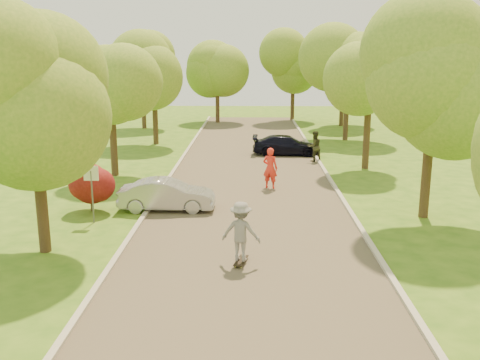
# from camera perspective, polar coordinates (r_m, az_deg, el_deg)

# --- Properties ---
(ground) EXTENTS (100.00, 100.00, 0.00)m
(ground) POSITION_cam_1_polar(r_m,az_deg,el_deg) (16.27, 0.80, -9.03)
(ground) COLOR #336418
(ground) RESTS_ON ground
(road) EXTENTS (8.00, 60.00, 0.01)m
(road) POSITION_cam_1_polar(r_m,az_deg,el_deg) (23.86, 0.95, -1.69)
(road) COLOR #4C4438
(road) RESTS_ON ground
(curb_left) EXTENTS (0.18, 60.00, 0.12)m
(curb_left) POSITION_cam_1_polar(r_m,az_deg,el_deg) (24.20, -8.69, -1.49)
(curb_left) COLOR #B2AD9E
(curb_left) RESTS_ON ground
(curb_right) EXTENTS (0.18, 60.00, 0.12)m
(curb_right) POSITION_cam_1_polar(r_m,az_deg,el_deg) (24.17, 10.60, -1.58)
(curb_right) COLOR #B2AD9E
(curb_right) RESTS_ON ground
(street_sign) EXTENTS (0.55, 0.06, 2.17)m
(street_sign) POSITION_cam_1_polar(r_m,az_deg,el_deg) (20.46, -15.56, -0.22)
(street_sign) COLOR #59595E
(street_sign) RESTS_ON ground
(red_shrub) EXTENTS (1.70, 1.70, 1.95)m
(red_shrub) POSITION_cam_1_polar(r_m,az_deg,el_deg) (22.11, -15.63, -0.48)
(red_shrub) COLOR #382619
(red_shrub) RESTS_ON ground
(tree_l_mida) EXTENTS (4.71, 4.60, 7.39)m
(tree_l_mida) POSITION_cam_1_polar(r_m,az_deg,el_deg) (17.30, -20.74, 9.12)
(tree_l_mida) COLOR #382619
(tree_l_mida) RESTS_ON ground
(tree_l_midb) EXTENTS (4.30, 4.20, 6.62)m
(tree_l_midb) POSITION_cam_1_polar(r_m,az_deg,el_deg) (27.96, -13.29, 9.70)
(tree_l_midb) COLOR #382619
(tree_l_midb) RESTS_ON ground
(tree_l_far) EXTENTS (4.92, 4.80, 7.79)m
(tree_l_far) POSITION_cam_1_polar(r_m,az_deg,el_deg) (37.61, -8.91, 12.08)
(tree_l_far) COLOR #382619
(tree_l_far) RESTS_ON ground
(tree_r_mida) EXTENTS (5.13, 5.00, 7.95)m
(tree_r_mida) POSITION_cam_1_polar(r_m,az_deg,el_deg) (21.22, 20.65, 10.74)
(tree_r_mida) COLOR #382619
(tree_r_mida) RESTS_ON ground
(tree_r_midb) EXTENTS (4.51, 4.40, 7.01)m
(tree_r_midb) POSITION_cam_1_polar(r_m,az_deg,el_deg) (29.79, 14.05, 10.43)
(tree_r_midb) COLOR #382619
(tree_r_midb) RESTS_ON ground
(tree_r_far) EXTENTS (5.33, 5.20, 8.34)m
(tree_r_far) POSITION_cam_1_polar(r_m,az_deg,el_deg) (39.69, 11.86, 12.55)
(tree_r_far) COLOR #382619
(tree_r_far) RESTS_ON ground
(tree_bg_a) EXTENTS (5.12, 5.00, 7.72)m
(tree_bg_a) POSITION_cam_1_polar(r_m,az_deg,el_deg) (45.92, -10.16, 12.04)
(tree_bg_a) COLOR #382619
(tree_bg_a) RESTS_ON ground
(tree_bg_b) EXTENTS (5.12, 5.00, 7.95)m
(tree_bg_b) POSITION_cam_1_polar(r_m,az_deg,el_deg) (47.75, 11.27, 12.31)
(tree_bg_b) COLOR #382619
(tree_bg_b) RESTS_ON ground
(tree_bg_c) EXTENTS (4.92, 4.80, 7.33)m
(tree_bg_c) POSITION_cam_1_polar(r_m,az_deg,el_deg) (49.14, -2.20, 11.97)
(tree_bg_c) COLOR #382619
(tree_bg_c) RESTS_ON ground
(tree_bg_d) EXTENTS (5.12, 5.00, 7.72)m
(tree_bg_d) POSITION_cam_1_polar(r_m,az_deg,el_deg) (51.22, 5.97, 12.29)
(tree_bg_d) COLOR #382619
(tree_bg_d) RESTS_ON ground
(silver_sedan) EXTENTS (3.85, 1.35, 1.27)m
(silver_sedan) POSITION_cam_1_polar(r_m,az_deg,el_deg) (21.77, -7.80, -1.58)
(silver_sedan) COLOR #A3A2A7
(silver_sedan) RESTS_ON ground
(dark_sedan) EXTENTS (4.28, 1.86, 1.23)m
(dark_sedan) POSITION_cam_1_polar(r_m,az_deg,el_deg) (33.55, 4.97, 3.72)
(dark_sedan) COLOR black
(dark_sedan) RESTS_ON ground
(longboard) EXTENTS (0.46, 0.97, 0.11)m
(longboard) POSITION_cam_1_polar(r_m,az_deg,el_deg) (16.29, 0.10, -8.61)
(longboard) COLOR black
(longboard) RESTS_ON ground
(skateboarder) EXTENTS (1.30, 0.93, 1.82)m
(skateboarder) POSITION_cam_1_polar(r_m,az_deg,el_deg) (15.97, 0.10, -5.51)
(skateboarder) COLOR gray
(skateboarder) RESTS_ON longboard
(person_striped) EXTENTS (0.83, 0.69, 1.94)m
(person_striped) POSITION_cam_1_polar(r_m,az_deg,el_deg) (25.01, 3.24, 1.27)
(person_striped) COLOR red
(person_striped) RESTS_ON ground
(person_olive) EXTENTS (1.07, 0.97, 1.79)m
(person_olive) POSITION_cam_1_polar(r_m,az_deg,el_deg) (31.63, 7.94, 3.58)
(person_olive) COLOR #2E301D
(person_olive) RESTS_ON ground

